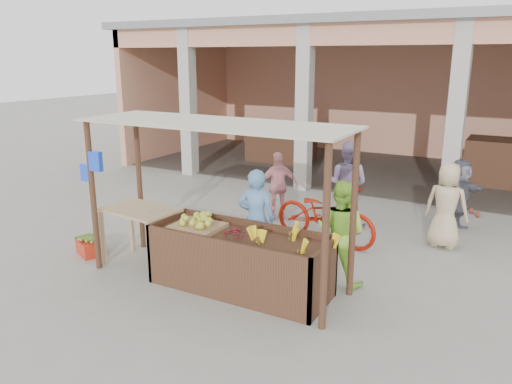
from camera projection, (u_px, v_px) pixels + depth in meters
The scene contains 19 objects.
ground at pixel (211, 281), 7.49m from camera, with size 60.00×60.00×0.00m, color gray.
market_building at pixel (384, 77), 14.29m from camera, with size 14.40×6.40×4.20m.
fruit_stall at pixel (240, 263), 7.15m from camera, with size 2.60×0.95×0.80m, color #4F301F.
stall_awning at pixel (210, 151), 7.03m from camera, with size 4.09×1.35×2.39m.
banana_heap at pixel (292, 239), 6.70m from camera, with size 1.03×0.56×0.19m, color yellow, non-canonical shape.
melon_tray at pixel (197, 223), 7.36m from camera, with size 0.72×0.62×0.19m.
berry_heap at pixel (236, 233), 7.03m from camera, with size 0.40×0.33×0.13m, color maroon.
side_table at pixel (141, 217), 7.93m from camera, with size 1.23×0.89×0.93m.
papaya_pile at pixel (140, 203), 7.87m from camera, with size 0.66×0.38×0.19m, color #4F912F, non-canonical shape.
red_crate at pixel (90, 247), 8.48m from camera, with size 0.48×0.34×0.25m, color red.
plantain_bundle at pixel (89, 238), 8.44m from camera, with size 0.39×0.27×0.08m, color olive, non-canonical shape.
produce_sacks at pixel (471, 204), 10.49m from camera, with size 0.70×0.65×0.53m.
vendor_blue at pixel (256, 216), 7.75m from camera, with size 0.65×0.47×1.72m, color #5C91CD.
vendor_green at pixel (341, 230), 7.25m from camera, with size 0.80×0.46×1.66m, color #9ADD40.
motorcycle at pixel (325, 213), 8.94m from camera, with size 2.09×0.72×1.09m, color #971607.
shopper_b at pixel (278, 183), 10.21m from camera, with size 0.88×0.47×1.50m, color pink.
shopper_c at pixel (447, 201), 8.65m from camera, with size 0.81×0.53×1.68m, color tan.
shopper_d at pixel (460, 193), 9.51m from camera, with size 1.37×0.56×1.48m, color #4F4E5B.
shopper_f at pixel (348, 180), 9.75m from camera, with size 0.91×0.52×1.87m, color gray.
Camera 1 is at (3.91, -5.69, 3.27)m, focal length 35.00 mm.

